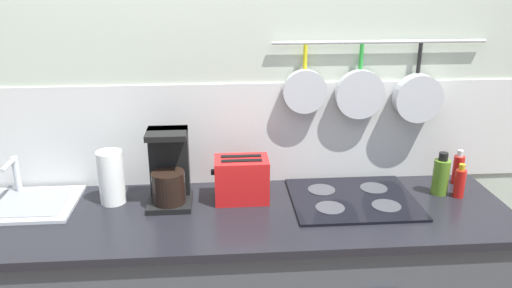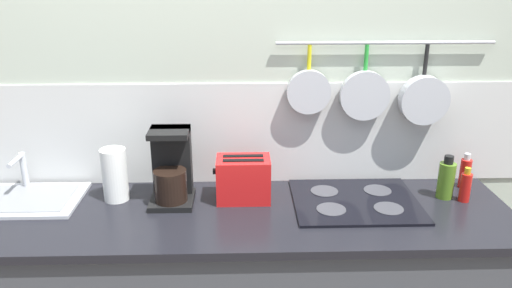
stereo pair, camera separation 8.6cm
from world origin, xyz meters
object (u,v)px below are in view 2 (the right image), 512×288
object	(u,v)px
paper_towel_roll	(115,175)
bottle_sesame_oil	(465,172)
bottle_olive_oil	(446,179)
toaster	(243,179)
bottle_hot_sauce	(465,186)
coffee_maker	(171,172)

from	to	relation	value
paper_towel_roll	bottle_sesame_oil	bearing A→B (deg)	2.94
paper_towel_roll	bottle_olive_oil	xyz separation A→B (m)	(1.45, -0.02, -0.03)
toaster	bottle_sesame_oil	bearing A→B (deg)	5.53
bottle_olive_oil	toaster	bearing A→B (deg)	179.56
paper_towel_roll	bottle_hot_sauce	size ratio (longest dim) A/B	1.50
bottle_sesame_oil	paper_towel_roll	bearing A→B (deg)	-177.06
bottle_olive_oil	bottle_sesame_oil	world-z (taller)	bottle_olive_oil
coffee_maker	bottle_olive_oil	distance (m)	1.20
paper_towel_roll	bottle_sesame_oil	size ratio (longest dim) A/B	1.42
coffee_maker	bottle_hot_sauce	size ratio (longest dim) A/B	2.09
toaster	coffee_maker	bearing A→B (deg)	179.68
paper_towel_roll	toaster	distance (m)	0.56
toaster	bottle_hot_sauce	xyz separation A→B (m)	(0.96, -0.05, -0.03)
bottle_hot_sauce	paper_towel_roll	bearing A→B (deg)	177.60
coffee_maker	bottle_olive_oil	world-z (taller)	coffee_maker
bottle_olive_oil	bottle_hot_sauce	world-z (taller)	bottle_olive_oil
toaster	bottle_olive_oil	distance (m)	0.89
bottle_olive_oil	paper_towel_roll	bearing A→B (deg)	179.02
coffee_maker	toaster	world-z (taller)	coffee_maker
coffee_maker	toaster	size ratio (longest dim) A/B	1.32
toaster	bottle_hot_sauce	size ratio (longest dim) A/B	1.59
bottle_olive_oil	bottle_sesame_oil	bearing A→B (deg)	38.81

